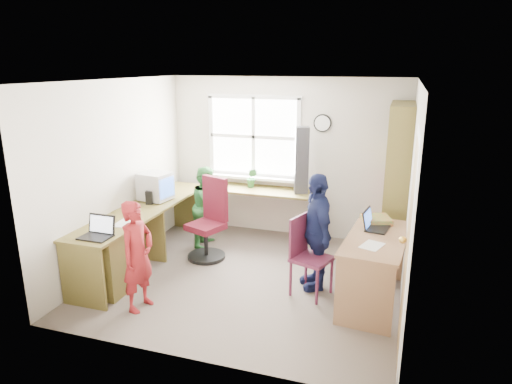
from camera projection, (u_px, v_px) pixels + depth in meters
room at (253, 182)px, 5.44m from camera, size 3.64×3.44×2.44m
l_desk at (143, 240)px, 5.69m from camera, size 2.38×2.95×0.75m
right_desk at (376, 255)px, 5.00m from camera, size 0.74×1.39×0.77m
bookshelf at (397, 188)px, 6.02m from camera, size 0.30×1.02×2.10m
swivel_chair at (210, 224)px, 6.20m from camera, size 0.66×0.66×1.11m
wooden_chair at (307, 252)px, 5.21m from camera, size 0.51×0.51×0.92m
crt_monitor at (155, 186)px, 6.29m from camera, size 0.44×0.41×0.39m
laptop_left at (98, 232)px, 5.00m from camera, size 0.34×0.28×0.23m
laptop_right at (373, 224)px, 5.17m from camera, size 0.31×0.36×0.22m
speaker_a at (149, 197)px, 6.14m from camera, size 0.11×0.11×0.18m
speaker_b at (168, 188)px, 6.62m from camera, size 0.10×0.10×0.18m
cd_tower at (302, 160)px, 6.56m from camera, size 0.24×0.22×0.97m
game_box at (376, 219)px, 5.40m from camera, size 0.40×0.40×0.06m
paper_a at (126, 223)px, 5.43m from camera, size 0.24×0.34×0.00m
paper_b at (372, 246)px, 4.70m from camera, size 0.27×0.32×0.00m
potted_plant at (252, 178)px, 6.94m from camera, size 0.17×0.14×0.30m
person_red at (138, 256)px, 4.85m from camera, size 0.35×0.48×1.22m
person_green at (207, 206)px, 6.59m from camera, size 0.49×0.60×1.18m
person_navy at (316, 231)px, 5.31m from camera, size 0.65×0.88×1.39m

